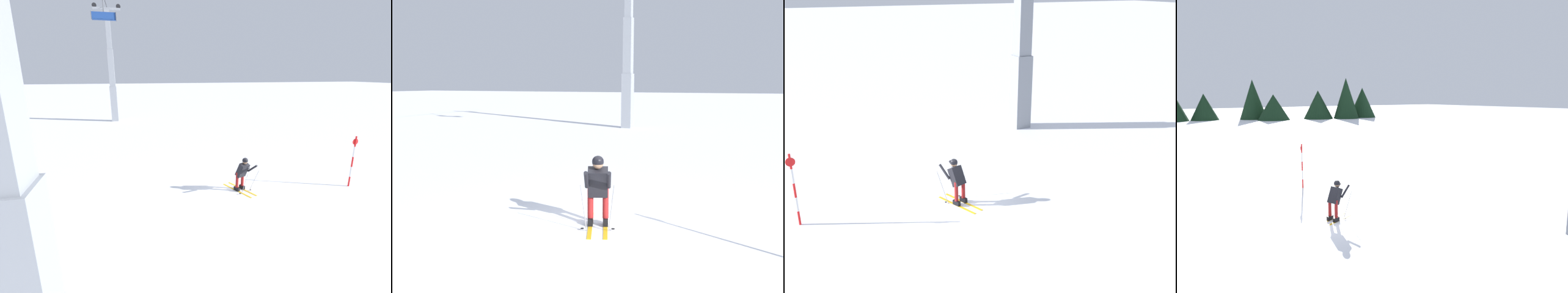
# 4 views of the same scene
# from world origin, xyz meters

# --- Properties ---
(ground_plane) EXTENTS (260.00, 260.00, 0.00)m
(ground_plane) POSITION_xyz_m (0.00, 0.00, 0.00)
(ground_plane) COLOR white
(skier_carving_main) EXTENTS (1.80, 1.12, 1.71)m
(skier_carving_main) POSITION_xyz_m (-0.32, 0.29, 0.92)
(skier_carving_main) COLOR yellow
(skier_carving_main) RESTS_ON ground_plane
(lift_tower_far) EXTENTS (0.68, 2.70, 11.66)m
(lift_tower_far) POSITION_xyz_m (19.67, 6.49, 4.91)
(lift_tower_far) COLOR gray
(lift_tower_far) RESTS_ON ground_plane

